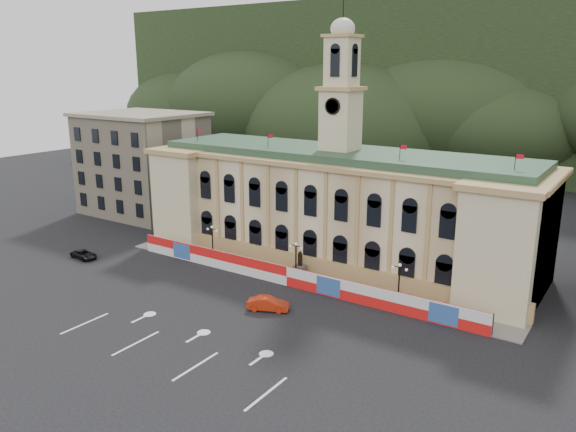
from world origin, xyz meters
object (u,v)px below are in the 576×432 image
Objects in this scene: red_sedan at (268,304)px; black_suv at (84,254)px; statue at (300,270)px; lamp_center at (296,258)px.

red_sedan reaches higher than black_suv.
lamp_center reaches higher than statue.
red_sedan is at bearing -75.92° from lamp_center.
red_sedan is at bearing -77.24° from statue.
lamp_center is 31.60m from black_suv.
statue is 31.83m from black_suv.
lamp_center reaches higher than black_suv.
lamp_center is at bearing -90.00° from statue.
statue is 0.72× the size of lamp_center.
red_sedan is at bearing -85.30° from black_suv.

